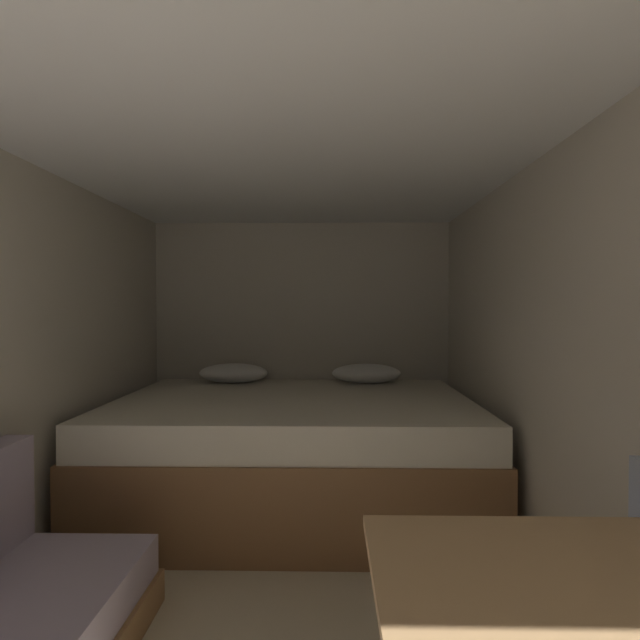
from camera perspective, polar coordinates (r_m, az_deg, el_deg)
name	(u,v)px	position (r m, az deg, el deg)	size (l,w,h in m)	color
wall_back	(302,344)	(4.33, -1.99, -2.58)	(2.50, 0.05, 1.98)	beige
wall_right	(594,387)	(2.23, 27.73, -6.49)	(0.05, 4.62, 1.98)	beige
ceiling_slab	(268,116)	(2.11, -5.71, 21.23)	(2.50, 4.62, 0.05)	white
bed	(294,450)	(3.52, -2.82, -13.96)	(2.28, 1.72, 0.86)	brown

